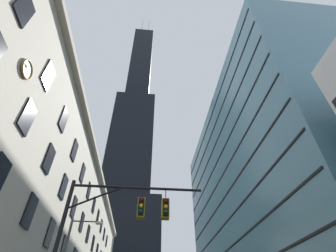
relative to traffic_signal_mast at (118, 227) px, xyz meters
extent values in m
cube|color=beige|center=(-13.94, 24.87, 5.31)|extent=(14.60, 67.97, 22.26)
cube|color=#B2A893|center=(-6.39, 24.87, 15.74)|extent=(0.70, 67.97, 0.60)
cube|color=black|center=(-6.59, 4.88, 2.38)|extent=(0.14, 1.40, 2.20)
cube|color=black|center=(-6.59, 9.88, 2.38)|extent=(0.14, 1.40, 2.20)
cube|color=black|center=(-6.59, 14.88, 2.38)|extent=(0.14, 1.40, 2.20)
cube|color=black|center=(-6.59, -0.12, 6.58)|extent=(0.14, 1.40, 2.20)
cube|color=black|center=(-6.59, 4.88, 6.58)|extent=(0.14, 1.40, 2.20)
cube|color=black|center=(-6.59, 9.88, 6.58)|extent=(0.14, 1.40, 2.20)
cube|color=black|center=(-6.59, 14.88, 6.58)|extent=(0.14, 1.40, 2.20)
cube|color=black|center=(-6.59, 19.88, 6.58)|extent=(0.14, 1.40, 2.20)
cube|color=black|center=(-6.59, 24.88, 6.58)|extent=(0.14, 1.40, 2.20)
cube|color=black|center=(-6.59, 29.88, 6.58)|extent=(0.14, 1.40, 2.20)
cube|color=black|center=(-6.59, 34.88, 6.58)|extent=(0.14, 1.40, 2.20)
cube|color=black|center=(-6.59, -5.12, 10.78)|extent=(0.14, 1.40, 2.20)
cube|color=black|center=(-6.59, -0.12, 10.78)|extent=(0.14, 1.40, 2.20)
cube|color=black|center=(-6.59, 4.88, 10.78)|extent=(0.14, 1.40, 2.20)
cube|color=black|center=(-6.59, 9.88, 10.78)|extent=(0.14, 1.40, 2.20)
cube|color=black|center=(-6.59, 14.88, 10.78)|extent=(0.14, 1.40, 2.20)
cube|color=black|center=(-6.59, 19.88, 10.78)|extent=(0.14, 1.40, 2.20)
cube|color=black|center=(-6.59, 24.88, 10.78)|extent=(0.14, 1.40, 2.20)
cube|color=black|center=(-6.59, 29.88, 10.78)|extent=(0.14, 1.40, 2.20)
cube|color=black|center=(-6.59, 34.88, 10.78)|extent=(0.14, 1.40, 2.20)
cube|color=black|center=(-6.59, 39.88, 10.78)|extent=(0.14, 1.40, 2.20)
cube|color=black|center=(-6.59, 44.88, 10.78)|extent=(0.14, 1.40, 2.20)
torus|color=olive|center=(-6.52, -2.39, 8.52)|extent=(0.12, 1.32, 1.32)
cylinder|color=silver|center=(-6.56, -2.39, 8.52)|extent=(0.05, 1.14, 1.14)
cube|color=black|center=(-6.49, -2.48, 8.64)|extent=(0.03, 0.27, 0.32)
cube|color=black|center=(-6.49, -2.62, 8.59)|extent=(0.03, 0.50, 0.21)
cube|color=black|center=(-7.54, 90.27, 65.98)|extent=(21.00, 21.00, 60.46)
cube|color=black|center=(-7.54, 90.27, 133.99)|extent=(13.50, 13.50, 75.57)
cylinder|color=silver|center=(-10.24, 90.27, 185.35)|extent=(1.20, 1.20, 27.14)
cylinder|color=silver|center=(-4.84, 90.27, 185.35)|extent=(1.20, 1.20, 27.14)
cube|color=teal|center=(25.28, 29.59, 15.76)|extent=(19.84, 53.49, 43.16)
cube|color=black|center=(15.32, 29.59, 6.18)|extent=(0.12, 52.49, 0.24)
cube|color=black|center=(15.32, 29.59, 10.18)|extent=(0.12, 52.49, 0.24)
cube|color=black|center=(15.32, 29.59, 14.18)|extent=(0.12, 52.49, 0.24)
cube|color=black|center=(15.32, 29.59, 18.18)|extent=(0.12, 52.49, 0.24)
cube|color=black|center=(15.32, 29.59, 22.18)|extent=(0.12, 52.49, 0.24)
cube|color=black|center=(15.32, 29.59, 26.18)|extent=(0.12, 52.49, 0.24)
cube|color=black|center=(15.32, 29.59, 30.18)|extent=(0.12, 52.49, 0.24)
cube|color=black|center=(15.32, 29.59, 34.18)|extent=(0.12, 52.49, 0.24)
cylinder|color=black|center=(0.85, -0.04, 2.07)|extent=(6.96, 0.14, 0.14)
cylinder|color=black|center=(-1.24, -0.04, 1.47)|extent=(2.87, 0.10, 1.45)
cylinder|color=black|center=(1.08, -0.04, 1.77)|extent=(0.04, 0.04, 0.60)
cube|color=black|center=(1.08, -0.04, 1.02)|extent=(0.30, 0.30, 0.90)
cube|color=olive|center=(1.08, 0.13, 1.02)|extent=(0.40, 0.40, 1.04)
sphere|color=#450808|center=(1.08, -0.20, 1.30)|extent=(0.20, 0.20, 0.20)
sphere|color=yellow|center=(1.08, -0.20, 1.02)|extent=(0.20, 0.20, 0.20)
sphere|color=#083D10|center=(1.08, -0.20, 0.74)|extent=(0.20, 0.20, 0.20)
cylinder|color=black|center=(2.36, -0.04, 1.77)|extent=(0.04, 0.04, 0.60)
cube|color=black|center=(2.36, -0.04, 1.02)|extent=(0.30, 0.30, 0.90)
cube|color=olive|center=(2.36, 0.13, 1.02)|extent=(0.40, 0.40, 1.04)
sphere|color=#450808|center=(2.36, -0.20, 1.30)|extent=(0.20, 0.20, 0.20)
sphere|color=yellow|center=(2.36, -0.20, 1.02)|extent=(0.20, 0.20, 0.20)
sphere|color=#083D10|center=(2.36, -0.20, 0.74)|extent=(0.20, 0.20, 0.20)
cylinder|color=#47474C|center=(-3.10, 6.71, 2.39)|extent=(2.03, 0.10, 0.10)
ellipsoid|color=#EFE5C6|center=(-2.09, 6.71, 2.29)|extent=(0.56, 0.32, 0.24)
camera|label=1|loc=(1.28, -12.46, -3.83)|focal=25.95mm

